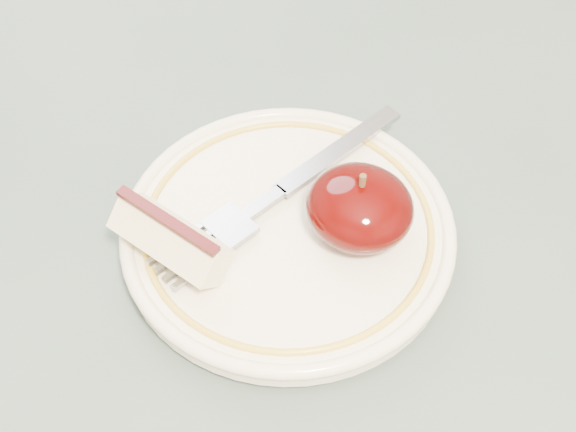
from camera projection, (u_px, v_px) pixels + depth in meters
The scene contains 5 objects.
table at pixel (292, 289), 0.58m from camera, with size 0.90×0.90×0.75m.
plate at pixel (288, 231), 0.48m from camera, with size 0.20×0.20×0.02m.
apple_half at pixel (360, 207), 0.46m from camera, with size 0.06×0.06×0.05m.
apple_wedge at pixel (170, 238), 0.45m from camera, with size 0.07×0.04×0.03m.
fork at pixel (279, 192), 0.49m from camera, with size 0.07×0.19×0.00m.
Camera 1 is at (0.16, -0.27, 1.15)m, focal length 50.00 mm.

